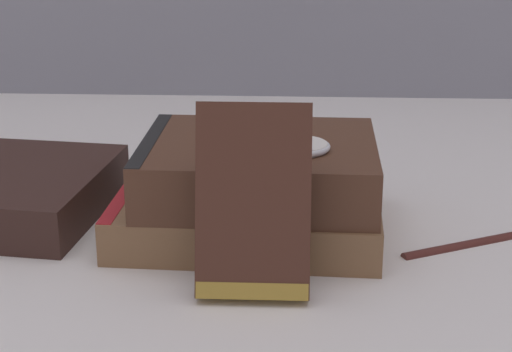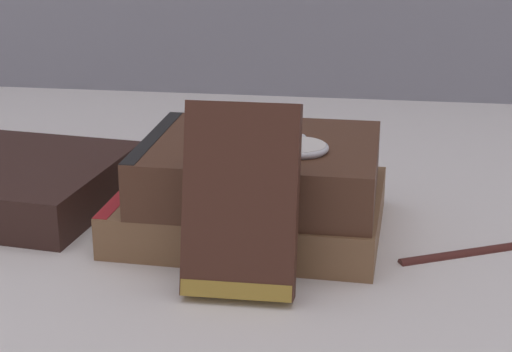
% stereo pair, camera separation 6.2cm
% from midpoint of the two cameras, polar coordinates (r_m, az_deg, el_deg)
% --- Properties ---
extents(ground_plane, '(3.00, 3.00, 0.00)m').
position_cam_midpoint_polar(ground_plane, '(0.72, -2.52, -4.24)').
color(ground_plane, silver).
extents(book_flat_bottom, '(0.23, 0.18, 0.04)m').
position_cam_midpoint_polar(book_flat_bottom, '(0.73, 1.68, -2.32)').
color(book_flat_bottom, brown).
rests_on(book_flat_bottom, ground_plane).
extents(book_flat_top, '(0.20, 0.16, 0.05)m').
position_cam_midpoint_polar(book_flat_top, '(0.71, 2.36, 0.51)').
color(book_flat_top, '#4C2D1E').
rests_on(book_flat_top, book_flat_bottom).
extents(book_leaning_front, '(0.08, 0.06, 0.14)m').
position_cam_midpoint_polar(book_leaning_front, '(0.61, 1.93, -2.13)').
color(book_leaning_front, '#422319').
rests_on(book_leaning_front, ground_plane).
extents(pocket_watch, '(0.05, 0.05, 0.01)m').
position_cam_midpoint_polar(pocket_watch, '(0.68, 5.55, 1.94)').
color(pocket_watch, silver).
rests_on(pocket_watch, book_flat_top).
extents(reading_glasses, '(0.11, 0.08, 0.00)m').
position_cam_midpoint_polar(reading_glasses, '(0.88, -0.21, 0.56)').
color(reading_glasses, '#4C3828').
rests_on(reading_glasses, ground_plane).
extents(fountain_pen, '(0.12, 0.07, 0.01)m').
position_cam_midpoint_polar(fountain_pen, '(0.72, 16.71, -4.64)').
color(fountain_pen, '#471E19').
rests_on(fountain_pen, ground_plane).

